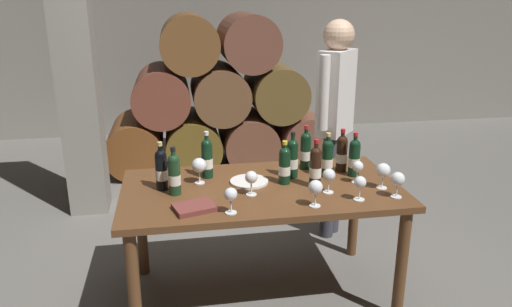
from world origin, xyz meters
TOP-DOWN VIEW (x-y plane):
  - ground_plane at (0.00, 0.00)m, footprint 14.00×14.00m
  - cellar_back_wall at (0.00, 4.20)m, footprint 10.00×0.24m
  - barrel_stack at (-0.00, 2.60)m, footprint 2.49×0.90m
  - stone_pillar at (-1.30, 1.60)m, footprint 0.32×0.32m
  - dining_table at (0.00, 0.00)m, footprint 1.70×0.90m
  - wine_bottle_0 at (0.32, -0.06)m, footprint 0.07×0.07m
  - wine_bottle_1 at (0.62, 0.09)m, footprint 0.07×0.07m
  - wine_bottle_2 at (-0.52, -0.03)m, footprint 0.07×0.07m
  - wine_bottle_3 at (0.35, 0.28)m, footprint 0.07×0.07m
  - wine_bottle_4 at (0.22, 0.13)m, footprint 0.07×0.07m
  - wine_bottle_5 at (-0.60, 0.06)m, footprint 0.07×0.07m
  - wine_bottle_6 at (0.15, 0.03)m, footprint 0.07×0.07m
  - wine_bottle_7 at (0.45, 0.10)m, footprint 0.07×0.07m
  - wine_bottle_8 at (0.57, 0.19)m, footprint 0.07×0.07m
  - wine_bottle_9 at (-0.31, 0.22)m, footprint 0.07×0.07m
  - wine_glass_0 at (0.74, -0.29)m, footprint 0.08×0.08m
  - wine_glass_1 at (0.72, -0.15)m, footprint 0.09×0.09m
  - wine_glass_2 at (0.52, -0.29)m, footprint 0.07×0.07m
  - wine_glass_3 at (-0.23, -0.34)m, footprint 0.07×0.07m
  - wine_glass_4 at (0.60, -0.04)m, footprint 0.07×0.07m
  - wine_glass_5 at (0.24, -0.33)m, footprint 0.08×0.08m
  - wine_glass_6 at (-0.08, -0.11)m, footprint 0.07×0.07m
  - wine_glass_7 at (0.38, -0.16)m, footprint 0.08×0.08m
  - wine_glass_8 at (-0.37, 0.12)m, footprint 0.09×0.09m
  - tasting_notebook at (-0.42, -0.27)m, footprint 0.26×0.22m
  - serving_plate at (-0.06, 0.08)m, footprint 0.24×0.24m
  - sommelier_presenting at (0.71, 0.75)m, footprint 0.36×0.38m

SIDE VIEW (x-z plane):
  - ground_plane at x=0.00m, z-range 0.00..0.00m
  - dining_table at x=0.00m, z-range 0.29..1.05m
  - barrel_stack at x=0.00m, z-range -0.12..1.57m
  - serving_plate at x=-0.06m, z-range 0.76..0.77m
  - tasting_notebook at x=-0.42m, z-range 0.76..0.79m
  - wine_glass_4 at x=0.60m, z-range 0.79..0.93m
  - wine_glass_2 at x=0.52m, z-range 0.79..0.93m
  - wine_glass_3 at x=-0.23m, z-range 0.79..0.94m
  - wine_glass_6 at x=-0.08m, z-range 0.79..0.94m
  - wine_glass_7 at x=0.38m, z-range 0.79..0.94m
  - wine_glass_0 at x=0.74m, z-range 0.79..0.95m
  - wine_glass_5 at x=0.24m, z-range 0.79..0.95m
  - wine_glass_1 at x=0.72m, z-range 0.79..0.95m
  - wine_glass_8 at x=-0.37m, z-range 0.79..0.96m
  - wine_bottle_6 at x=0.15m, z-range 0.74..1.02m
  - wine_bottle_1 at x=0.62m, z-range 0.74..1.03m
  - wine_bottle_8 at x=0.57m, z-range 0.74..1.03m
  - wine_bottle_2 at x=-0.52m, z-range 0.74..1.03m
  - wine_bottle_7 at x=0.45m, z-range 0.74..1.03m
  - wine_bottle_5 at x=-0.60m, z-range 0.74..1.04m
  - wine_bottle_3 at x=0.35m, z-range 0.74..1.04m
  - wine_bottle_4 at x=0.22m, z-range 0.74..1.04m
  - wine_bottle_0 at x=0.32m, z-range 0.74..1.04m
  - wine_bottle_9 at x=-0.31m, z-range 0.74..1.04m
  - sommelier_presenting at x=0.71m, z-range 0.19..1.90m
  - stone_pillar at x=-1.30m, z-range 0.00..2.60m
  - cellar_back_wall at x=0.00m, z-range 0.00..2.80m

